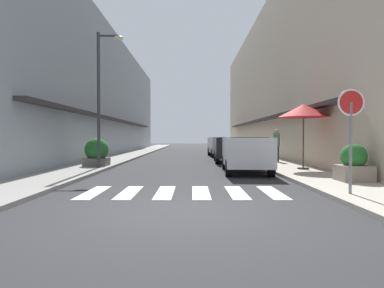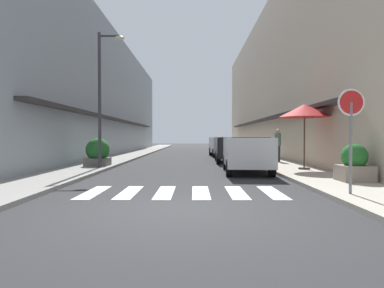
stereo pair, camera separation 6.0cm
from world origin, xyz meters
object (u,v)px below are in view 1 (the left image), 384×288
(round_street_sign, at_px, (352,114))
(planter_midblock, at_px, (98,153))
(cafe_umbrella, at_px, (305,111))
(pedestrian_walking_near, at_px, (278,144))
(parked_car_mid, at_px, (231,147))
(parked_car_near, at_px, (247,151))
(parked_car_far, at_px, (223,144))
(street_lamp, at_px, (104,86))
(planter_corner, at_px, (355,164))

(round_street_sign, bearing_deg, planter_midblock, 136.15)
(cafe_umbrella, bearing_deg, planter_midblock, 169.18)
(round_street_sign, height_order, pedestrian_walking_near, round_street_sign)
(parked_car_mid, height_order, planter_midblock, parked_car_mid)
(parked_car_near, height_order, parked_car_far, same)
(parked_car_mid, height_order, parked_car_far, same)
(parked_car_mid, height_order, street_lamp, street_lamp)
(parked_car_mid, bearing_deg, planter_midblock, -151.49)
(round_street_sign, relative_size, street_lamp, 0.42)
(round_street_sign, height_order, planter_corner, round_street_sign)
(planter_corner, bearing_deg, cafe_umbrella, 94.22)
(parked_car_near, bearing_deg, round_street_sign, -74.99)
(parked_car_near, height_order, cafe_umbrella, cafe_umbrella)
(parked_car_near, bearing_deg, planter_corner, -51.69)
(pedestrian_walking_near, bearing_deg, parked_car_near, 120.29)
(parked_car_mid, distance_m, cafe_umbrella, 6.21)
(parked_car_far, distance_m, round_street_sign, 17.62)
(parked_car_near, height_order, street_lamp, street_lamp)
(parked_car_mid, height_order, cafe_umbrella, cafe_umbrella)
(parked_car_far, distance_m, planter_midblock, 11.67)
(parked_car_far, relative_size, planter_corner, 3.53)
(street_lamp, height_order, planter_midblock, street_lamp)
(cafe_umbrella, relative_size, planter_midblock, 2.10)
(parked_car_far, relative_size, round_street_sign, 1.62)
(parked_car_mid, relative_size, planter_corner, 3.61)
(cafe_umbrella, bearing_deg, street_lamp, 175.04)
(street_lamp, height_order, planter_corner, street_lamp)
(parked_car_near, height_order, parked_car_mid, same)
(parked_car_near, height_order, planter_midblock, parked_car_near)
(planter_corner, bearing_deg, parked_car_mid, 106.58)
(cafe_umbrella, distance_m, pedestrian_walking_near, 4.63)
(parked_car_mid, height_order, round_street_sign, round_street_sign)
(planter_midblock, bearing_deg, parked_car_near, -17.54)
(cafe_umbrella, bearing_deg, parked_car_mid, 114.58)
(round_street_sign, bearing_deg, parked_car_near, 105.01)
(parked_car_mid, height_order, planter_corner, parked_car_mid)
(parked_car_mid, xyz_separation_m, parked_car_far, (-0.00, 5.83, -0.00))
(planter_midblock, bearing_deg, parked_car_far, 54.58)
(pedestrian_walking_near, bearing_deg, street_lamp, 80.37)
(planter_corner, distance_m, planter_midblock, 11.08)
(planter_corner, relative_size, planter_midblock, 0.88)
(parked_car_mid, relative_size, parked_car_far, 1.02)
(parked_car_far, relative_size, planter_midblock, 3.11)
(parked_car_mid, bearing_deg, parked_car_near, -90.00)
(parked_car_near, height_order, pedestrian_walking_near, pedestrian_walking_near)
(street_lamp, distance_m, planter_midblock, 3.21)
(round_street_sign, relative_size, planter_corner, 2.18)
(parked_car_near, relative_size, planter_midblock, 3.25)
(parked_car_mid, relative_size, planter_midblock, 3.18)
(parked_car_far, height_order, round_street_sign, round_street_sign)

